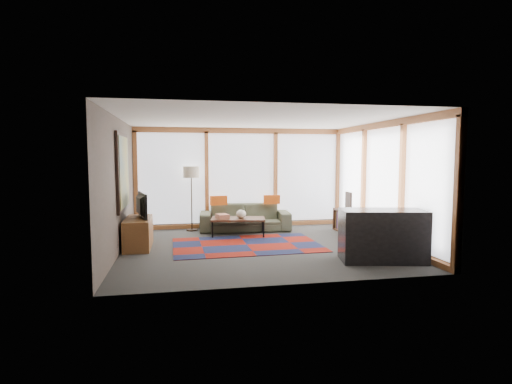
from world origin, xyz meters
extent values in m
plane|color=#2B2B29|center=(0.00, 0.00, 0.00)|extent=(5.50, 5.50, 0.00)
cube|color=#433B32|center=(-2.75, 0.00, 1.30)|extent=(0.04, 5.00, 2.60)
cube|color=#433B32|center=(0.00, -2.50, 1.30)|extent=(5.50, 0.04, 2.60)
cube|color=silver|center=(0.00, 0.00, 2.60)|extent=(5.50, 5.00, 0.04)
cube|color=white|center=(0.00, 2.47, 1.30)|extent=(5.30, 0.02, 2.35)
cube|color=white|center=(2.72, 0.00, 1.30)|extent=(0.02, 4.80, 2.35)
cube|color=black|center=(-2.71, 0.30, 1.55)|extent=(0.05, 1.35, 1.55)
cube|color=gold|center=(-2.69, 0.30, 1.55)|extent=(0.02, 1.20, 1.40)
cube|color=maroon|center=(-0.24, 0.19, 0.01)|extent=(3.09, 2.03, 0.01)
imported|color=#3D4130|center=(0.00, 1.91, 0.33)|extent=(2.32, 1.07, 0.66)
cube|color=#CB5114|center=(-0.66, 1.87, 0.77)|extent=(0.43, 0.19, 0.23)
cube|color=#CB5114|center=(0.69, 1.86, 0.77)|extent=(0.42, 0.16, 0.23)
cube|color=#9B573D|center=(-0.64, 1.22, 0.47)|extent=(0.32, 0.37, 0.11)
ellipsoid|color=beige|center=(-0.20, 1.20, 0.52)|extent=(0.24, 0.24, 0.20)
ellipsoid|color=black|center=(2.41, -0.07, 0.61)|extent=(0.24, 0.24, 0.11)
ellipsoid|color=black|center=(2.43, 0.34, 0.60)|extent=(0.19, 0.19, 0.08)
cube|color=black|center=(2.50, 1.26, 0.77)|extent=(0.04, 0.33, 0.43)
cube|color=brown|center=(-2.45, 0.40, 0.30)|extent=(0.50, 1.21, 0.60)
imported|color=black|center=(-2.45, 0.43, 0.86)|extent=(0.33, 0.89, 0.51)
cube|color=black|center=(1.92, -1.52, 0.46)|extent=(1.56, 0.96, 0.92)
camera|label=1|loc=(-1.59, -7.95, 1.84)|focal=28.00mm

